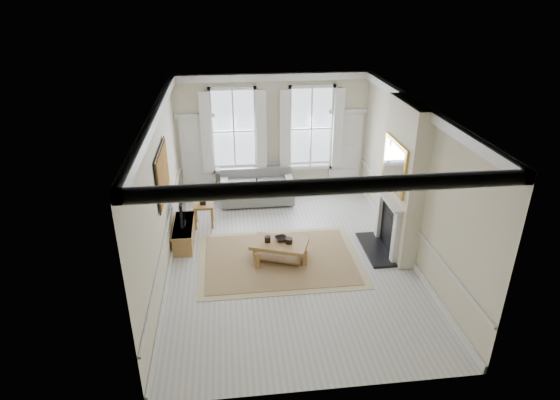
{
  "coord_description": "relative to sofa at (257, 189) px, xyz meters",
  "views": [
    {
      "loc": [
        -1.23,
        -8.62,
        5.57
      ],
      "look_at": [
        -0.16,
        0.47,
        1.25
      ],
      "focal_mm": 30.0,
      "sensor_mm": 36.0,
      "label": 1
    }
  ],
  "objects": [
    {
      "name": "back_wall",
      "position": [
        0.49,
        0.49,
        1.33
      ],
      "size": [
        5.2,
        0.0,
        5.2
      ],
      "primitive_type": "plane",
      "rotation": [
        1.57,
        0.0,
        0.0
      ],
      "color": "beige",
      "rests_on": "floor"
    },
    {
      "name": "left_wall",
      "position": [
        -2.11,
        -3.11,
        1.33
      ],
      "size": [
        0.0,
        7.2,
        7.2
      ],
      "primitive_type": "plane",
      "rotation": [
        1.57,
        0.0,
        1.57
      ],
      "color": "beige",
      "rests_on": "floor"
    },
    {
      "name": "window_left",
      "position": [
        -0.56,
        0.44,
        1.53
      ],
      "size": [
        1.26,
        0.2,
        2.2
      ],
      "primitive_type": null,
      "color": "#B2BCC6",
      "rests_on": "back_wall"
    },
    {
      "name": "mirror",
      "position": [
        2.7,
        -2.91,
        1.68
      ],
      "size": [
        0.06,
        1.26,
        1.06
      ],
      "primitive_type": "cube",
      "color": "gold",
      "rests_on": "chimney_breast"
    },
    {
      "name": "door_right",
      "position": [
        2.54,
        0.45,
        0.78
      ],
      "size": [
        0.9,
        0.08,
        2.3
      ],
      "primitive_type": "cube",
      "color": "silver",
      "rests_on": "floor"
    },
    {
      "name": "rug",
      "position": [
        0.26,
        -3.07,
        -0.36
      ],
      "size": [
        3.5,
        2.6,
        0.02
      ],
      "primitive_type": "cube",
      "color": "#9C7650",
      "rests_on": "floor"
    },
    {
      "name": "ceramic_pot_b",
      "position": [
        0.46,
        -3.12,
        0.13
      ],
      "size": [
        0.16,
        0.16,
        0.11
      ],
      "primitive_type": "cylinder",
      "color": "black",
      "rests_on": "coffee_table"
    },
    {
      "name": "side_table",
      "position": [
        -1.41,
        -1.25,
        0.11
      ],
      "size": [
        0.49,
        0.49,
        0.59
      ],
      "rotation": [
        0.0,
        0.0,
        0.03
      ],
      "color": "olive",
      "rests_on": "floor"
    },
    {
      "name": "fireplace",
      "position": [
        2.69,
        -2.91,
        0.36
      ],
      "size": [
        0.21,
        1.45,
        1.33
      ],
      "color": "silver",
      "rests_on": "floor"
    },
    {
      "name": "door_left",
      "position": [
        -1.56,
        0.45,
        0.78
      ],
      "size": [
        0.9,
        0.08,
        2.3
      ],
      "primitive_type": "cube",
      "color": "silver",
      "rests_on": "floor"
    },
    {
      "name": "tv",
      "position": [
        -1.82,
        -2.05,
        0.5
      ],
      "size": [
        0.08,
        0.9,
        0.68
      ],
      "color": "black",
      "rests_on": "tv_stand"
    },
    {
      "name": "ceiling",
      "position": [
        0.49,
        -3.11,
        3.03
      ],
      "size": [
        7.2,
        7.2,
        0.0
      ],
      "primitive_type": "plane",
      "rotation": [
        3.14,
        0.0,
        0.0
      ],
      "color": "white",
      "rests_on": "back_wall"
    },
    {
      "name": "floor",
      "position": [
        0.49,
        -3.11,
        -0.37
      ],
      "size": [
        7.2,
        7.2,
        0.0
      ],
      "primitive_type": "plane",
      "color": "#B7B5AD",
      "rests_on": "ground"
    },
    {
      "name": "tv_stand",
      "position": [
        -1.85,
        -2.05,
        -0.13
      ],
      "size": [
        0.43,
        1.33,
        0.48
      ],
      "primitive_type": "cube",
      "color": "olive",
      "rests_on": "floor"
    },
    {
      "name": "window_right",
      "position": [
        1.54,
        0.44,
        1.53
      ],
      "size": [
        1.26,
        0.2,
        2.2
      ],
      "primitive_type": null,
      "color": "#B2BCC6",
      "rests_on": "back_wall"
    },
    {
      "name": "right_wall",
      "position": [
        3.09,
        -3.11,
        1.33
      ],
      "size": [
        0.0,
        7.2,
        7.2
      ],
      "primitive_type": "plane",
      "rotation": [
        1.57,
        0.0,
        -1.57
      ],
      "color": "beige",
      "rests_on": "floor"
    },
    {
      "name": "painting",
      "position": [
        -2.07,
        -2.81,
        1.68
      ],
      "size": [
        0.05,
        1.66,
        1.06
      ],
      "primitive_type": "cube",
      "color": "#A77B1C",
      "rests_on": "left_wall"
    },
    {
      "name": "hearth",
      "position": [
        2.49,
        -2.91,
        -0.34
      ],
      "size": [
        0.55,
        1.5,
        0.05
      ],
      "primitive_type": "cube",
      "color": "black",
      "rests_on": "floor"
    },
    {
      "name": "ceramic_pot_a",
      "position": [
        0.01,
        -3.02,
        0.14
      ],
      "size": [
        0.13,
        0.13,
        0.13
      ],
      "primitive_type": "cylinder",
      "color": "black",
      "rests_on": "coffee_table"
    },
    {
      "name": "chimney_breast",
      "position": [
        2.92,
        -2.91,
        1.33
      ],
      "size": [
        0.35,
        1.7,
        3.38
      ],
      "primitive_type": "cube",
      "color": "beige",
      "rests_on": "floor"
    },
    {
      "name": "coffee_table",
      "position": [
        0.26,
        -3.07,
        -0.0
      ],
      "size": [
        1.35,
        1.06,
        0.44
      ],
      "rotation": [
        0.0,
        0.0,
        -0.36
      ],
      "color": "olive",
      "rests_on": "rug"
    },
    {
      "name": "sofa",
      "position": [
        0.0,
        0.0,
        0.0
      ],
      "size": [
        1.95,
        0.95,
        0.88
      ],
      "color": "slate",
      "rests_on": "floor"
    },
    {
      "name": "bowl",
      "position": [
        0.31,
        -2.97,
        0.11
      ],
      "size": [
        0.34,
        0.34,
        0.07
      ],
      "primitive_type": "imported",
      "rotation": [
        0.0,
        0.0,
        0.32
      ],
      "color": "black",
      "rests_on": "coffee_table"
    }
  ]
}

